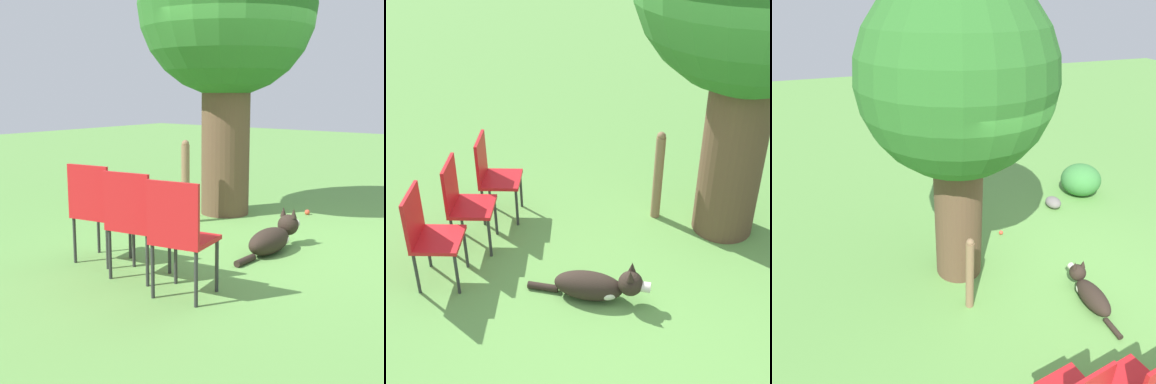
# 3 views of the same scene
# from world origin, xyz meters

# --- Properties ---
(ground_plane) EXTENTS (30.00, 30.00, 0.00)m
(ground_plane) POSITION_xyz_m (0.00, 0.00, 0.00)
(ground_plane) COLOR #609947
(dog) EXTENTS (1.11, 0.28, 0.40)m
(dog) POSITION_xyz_m (-0.50, -0.26, 0.14)
(dog) COLOR #2D231C
(dog) RESTS_ON ground_plane
(fence_post) EXTENTS (0.10, 0.10, 1.02)m
(fence_post) POSITION_xyz_m (-0.11, 1.20, 0.51)
(fence_post) COLOR #846647
(fence_post) RESTS_ON ground_plane
(red_chair_0) EXTENTS (0.49, 0.51, 0.94)m
(red_chair_0) POSITION_xyz_m (-2.04, -0.30, 0.54)
(red_chair_0) COLOR red
(red_chair_0) RESTS_ON ground_plane
(red_chair_1) EXTENTS (0.49, 0.51, 0.94)m
(red_chair_1) POSITION_xyz_m (-1.94, 0.28, 0.54)
(red_chair_1) COLOR red
(red_chair_1) RESTS_ON ground_plane
(red_chair_2) EXTENTS (0.49, 0.51, 0.94)m
(red_chair_2) POSITION_xyz_m (-1.85, 0.87, 0.54)
(red_chair_2) COLOR red
(red_chair_2) RESTS_ON ground_plane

